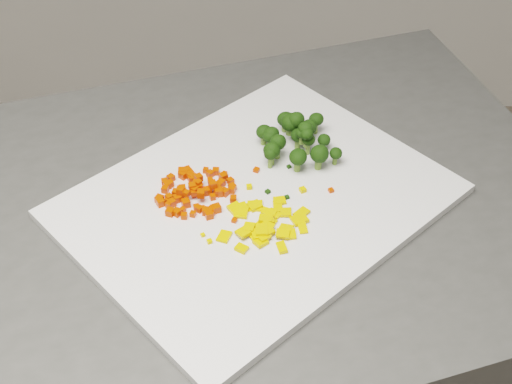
{
  "coord_description": "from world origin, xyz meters",
  "views": [
    {
      "loc": [
        0.07,
        -0.14,
        1.53
      ],
      "look_at": [
        0.07,
        0.53,
        0.92
      ],
      "focal_mm": 50.0,
      "sensor_mm": 36.0,
      "label": 1
    }
  ],
  "objects_px": {
    "pepper_pile": "(263,227)",
    "broccoli_pile": "(296,133)",
    "carrot_pile": "(197,186)",
    "cutting_board": "(256,201)"
  },
  "relations": [
    {
      "from": "pepper_pile",
      "to": "broccoli_pile",
      "type": "distance_m",
      "value": 0.17
    },
    {
      "from": "carrot_pile",
      "to": "broccoli_pile",
      "type": "bearing_deg",
      "value": 35.97
    },
    {
      "from": "cutting_board",
      "to": "carrot_pile",
      "type": "relative_size",
      "value": 4.5
    },
    {
      "from": "pepper_pile",
      "to": "broccoli_pile",
      "type": "bearing_deg",
      "value": 74.58
    },
    {
      "from": "carrot_pile",
      "to": "pepper_pile",
      "type": "relative_size",
      "value": 0.86
    },
    {
      "from": "carrot_pile",
      "to": "broccoli_pile",
      "type": "xyz_separation_m",
      "value": [
        0.13,
        0.09,
        0.01
      ]
    },
    {
      "from": "cutting_board",
      "to": "pepper_pile",
      "type": "height_order",
      "value": "pepper_pile"
    },
    {
      "from": "cutting_board",
      "to": "pepper_pile",
      "type": "xyz_separation_m",
      "value": [
        0.01,
        -0.06,
        0.01
      ]
    },
    {
      "from": "pepper_pile",
      "to": "broccoli_pile",
      "type": "xyz_separation_m",
      "value": [
        0.04,
        0.16,
        0.02
      ]
    },
    {
      "from": "carrot_pile",
      "to": "pepper_pile",
      "type": "height_order",
      "value": "carrot_pile"
    }
  ]
}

